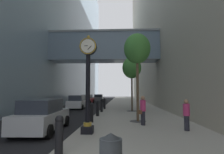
{
  "coord_description": "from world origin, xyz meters",
  "views": [
    {
      "loc": [
        2.35,
        -3.21,
        2.13
      ],
      "look_at": [
        1.06,
        22.74,
        4.18
      ],
      "focal_mm": 30.1,
      "sensor_mm": 36.0,
      "label": 1
    }
  ],
  "objects_px": {
    "pedestrian_by_clock": "(186,114)",
    "car_grey_near": "(99,98)",
    "street_clock": "(88,78)",
    "bollard_sixth": "(105,103)",
    "bollard_third": "(91,112)",
    "street_tree_mid_near": "(132,68)",
    "bollard_fourth": "(98,108)",
    "bollard_fifth": "(102,105)",
    "car_silver_mid": "(43,116)",
    "street_tree_near": "(137,50)",
    "pedestrian_walking": "(143,110)",
    "car_red_trailing": "(87,99)",
    "car_white_far": "(78,102)",
    "bollard_nearest": "(59,134)"
  },
  "relations": [
    {
      "from": "pedestrian_by_clock",
      "to": "car_grey_near",
      "type": "distance_m",
      "value": 31.68
    },
    {
      "from": "street_clock",
      "to": "bollard_sixth",
      "type": "height_order",
      "value": "street_clock"
    },
    {
      "from": "bollard_third",
      "to": "street_tree_mid_near",
      "type": "bearing_deg",
      "value": 67.31
    },
    {
      "from": "bollard_fourth",
      "to": "bollard_fifth",
      "type": "bearing_deg",
      "value": 90.0
    },
    {
      "from": "car_silver_mid",
      "to": "bollard_third",
      "type": "bearing_deg",
      "value": 45.17
    },
    {
      "from": "bollard_third",
      "to": "street_tree_near",
      "type": "relative_size",
      "value": 0.21
    },
    {
      "from": "bollard_sixth",
      "to": "pedestrian_walking",
      "type": "height_order",
      "value": "pedestrian_walking"
    },
    {
      "from": "bollard_fourth",
      "to": "car_silver_mid",
      "type": "relative_size",
      "value": 0.27
    },
    {
      "from": "bollard_fifth",
      "to": "car_red_trailing",
      "type": "distance_m",
      "value": 15.12
    },
    {
      "from": "bollard_sixth",
      "to": "pedestrian_by_clock",
      "type": "xyz_separation_m",
      "value": [
        5.32,
        -11.99,
        0.19
      ]
    },
    {
      "from": "street_clock",
      "to": "street_tree_near",
      "type": "distance_m",
      "value": 5.21
    },
    {
      "from": "bollard_third",
      "to": "car_white_far",
      "type": "height_order",
      "value": "car_white_far"
    },
    {
      "from": "bollard_fifth",
      "to": "car_silver_mid",
      "type": "bearing_deg",
      "value": -104.7
    },
    {
      "from": "street_tree_near",
      "to": "car_grey_near",
      "type": "relative_size",
      "value": 1.31
    },
    {
      "from": "bollard_third",
      "to": "pedestrian_by_clock",
      "type": "height_order",
      "value": "pedestrian_by_clock"
    },
    {
      "from": "pedestrian_walking",
      "to": "car_grey_near",
      "type": "distance_m",
      "value": 29.75
    },
    {
      "from": "street_clock",
      "to": "car_silver_mid",
      "type": "xyz_separation_m",
      "value": [
        -2.62,
        0.96,
        -1.95
      ]
    },
    {
      "from": "street_clock",
      "to": "bollard_fourth",
      "type": "distance_m",
      "value": 6.78
    },
    {
      "from": "car_silver_mid",
      "to": "car_red_trailing",
      "type": "relative_size",
      "value": 0.98
    },
    {
      "from": "street_clock",
      "to": "bollard_third",
      "type": "bearing_deg",
      "value": 95.8
    },
    {
      "from": "bollard_fifth",
      "to": "pedestrian_walking",
      "type": "bearing_deg",
      "value": -65.96
    },
    {
      "from": "street_tree_near",
      "to": "pedestrian_by_clock",
      "type": "relative_size",
      "value": 3.76
    },
    {
      "from": "pedestrian_walking",
      "to": "car_silver_mid",
      "type": "height_order",
      "value": "pedestrian_walking"
    },
    {
      "from": "bollard_nearest",
      "to": "pedestrian_walking",
      "type": "height_order",
      "value": "pedestrian_walking"
    },
    {
      "from": "bollard_fifth",
      "to": "pedestrian_by_clock",
      "type": "bearing_deg",
      "value": -58.79
    },
    {
      "from": "car_red_trailing",
      "to": "bollard_nearest",
      "type": "bearing_deg",
      "value": -81.4
    },
    {
      "from": "bollard_third",
      "to": "pedestrian_by_clock",
      "type": "relative_size",
      "value": 0.78
    },
    {
      "from": "street_clock",
      "to": "pedestrian_by_clock",
      "type": "bearing_deg",
      "value": 10.19
    },
    {
      "from": "car_red_trailing",
      "to": "pedestrian_by_clock",
      "type": "bearing_deg",
      "value": -67.91
    },
    {
      "from": "street_tree_near",
      "to": "car_silver_mid",
      "type": "relative_size",
      "value": 1.31
    },
    {
      "from": "bollard_nearest",
      "to": "bollard_third",
      "type": "bearing_deg",
      "value": 90.0
    },
    {
      "from": "bollard_fourth",
      "to": "street_tree_mid_near",
      "type": "xyz_separation_m",
      "value": [
        3.07,
        4.14,
        3.83
      ]
    },
    {
      "from": "street_clock",
      "to": "car_white_far",
      "type": "height_order",
      "value": "street_clock"
    },
    {
      "from": "bollard_nearest",
      "to": "street_tree_near",
      "type": "bearing_deg",
      "value": 66.19
    },
    {
      "from": "bollard_fifth",
      "to": "car_silver_mid",
      "type": "relative_size",
      "value": 0.27
    },
    {
      "from": "car_silver_mid",
      "to": "pedestrian_by_clock",
      "type": "bearing_deg",
      "value": -0.49
    },
    {
      "from": "bollard_third",
      "to": "pedestrian_by_clock",
      "type": "distance_m",
      "value": 5.83
    },
    {
      "from": "bollard_nearest",
      "to": "car_silver_mid",
      "type": "distance_m",
      "value": 4.71
    },
    {
      "from": "car_grey_near",
      "to": "bollard_fifth",
      "type": "bearing_deg",
      "value": -82.41
    },
    {
      "from": "street_clock",
      "to": "car_silver_mid",
      "type": "distance_m",
      "value": 3.4
    },
    {
      "from": "pedestrian_walking",
      "to": "street_tree_mid_near",
      "type": "bearing_deg",
      "value": 91.26
    },
    {
      "from": "street_tree_mid_near",
      "to": "car_silver_mid",
      "type": "xyz_separation_m",
      "value": [
        -5.36,
        -9.65,
        -3.8
      ]
    },
    {
      "from": "bollard_nearest",
      "to": "car_grey_near",
      "type": "relative_size",
      "value": 0.27
    },
    {
      "from": "bollard_third",
      "to": "bollard_fifth",
      "type": "distance_m",
      "value": 6.42
    },
    {
      "from": "street_tree_near",
      "to": "pedestrian_walking",
      "type": "distance_m",
      "value": 4.24
    },
    {
      "from": "street_tree_near",
      "to": "street_tree_mid_near",
      "type": "xyz_separation_m",
      "value": [
        0.0,
        6.8,
        -0.43
      ]
    },
    {
      "from": "street_clock",
      "to": "street_tree_mid_near",
      "type": "relative_size",
      "value": 0.85
    },
    {
      "from": "street_tree_mid_near",
      "to": "pedestrian_by_clock",
      "type": "relative_size",
      "value": 3.54
    },
    {
      "from": "bollard_fifth",
      "to": "pedestrian_by_clock",
      "type": "xyz_separation_m",
      "value": [
        5.32,
        -8.79,
        0.19
      ]
    },
    {
      "from": "pedestrian_by_clock",
      "to": "bollard_third",
      "type": "bearing_deg",
      "value": 156.03
    }
  ]
}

